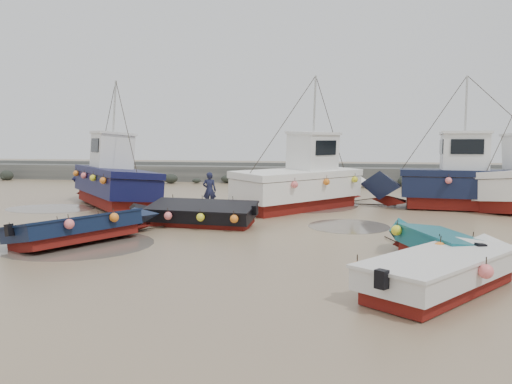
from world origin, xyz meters
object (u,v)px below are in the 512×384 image
at_px(cabin_boat_1, 307,180).
at_px(dinghy_2, 435,241).
at_px(dinghy_3, 450,266).
at_px(cabin_boat_2, 473,182).
at_px(cabin_boat_0, 110,178).
at_px(dinghy_4, 194,211).
at_px(dinghy_1, 87,225).
at_px(person, 210,209).

bearing_deg(cabin_boat_1, dinghy_2, -28.94).
bearing_deg(dinghy_3, cabin_boat_2, 113.07).
distance_m(dinghy_3, cabin_boat_0, 18.35).
bearing_deg(dinghy_4, cabin_boat_2, -54.61).
relative_size(dinghy_2, dinghy_3, 0.88).
bearing_deg(cabin_boat_1, dinghy_1, -87.14).
height_order(dinghy_1, dinghy_4, same).
bearing_deg(dinghy_4, cabin_boat_1, -29.52).
xyz_separation_m(dinghy_4, cabin_boat_1, (3.78, 5.59, 0.81)).
distance_m(dinghy_2, cabin_boat_2, 11.55).
bearing_deg(dinghy_3, person, 164.86).
distance_m(cabin_boat_2, person, 12.48).
bearing_deg(cabin_boat_2, cabin_boat_1, 103.80).
height_order(dinghy_2, cabin_boat_0, cabin_boat_0).
relative_size(dinghy_2, person, 2.90).
relative_size(dinghy_1, dinghy_2, 1.19).
height_order(dinghy_2, dinghy_3, same).
distance_m(dinghy_2, cabin_boat_1, 10.76).
relative_size(dinghy_1, dinghy_3, 1.04).
bearing_deg(cabin_boat_2, dinghy_4, 125.36).
height_order(cabin_boat_1, cabin_boat_2, same).
xyz_separation_m(dinghy_2, person, (-8.91, 8.75, -0.56)).
bearing_deg(person, cabin_boat_2, -179.52).
bearing_deg(cabin_boat_0, dinghy_1, -109.93).
relative_size(dinghy_1, dinghy_4, 0.93).
relative_size(dinghy_1, cabin_boat_1, 0.71).
height_order(cabin_boat_0, person, cabin_boat_0).
distance_m(dinghy_4, person, 4.64).
distance_m(dinghy_2, dinghy_3, 2.57).
height_order(dinghy_3, cabin_boat_2, cabin_boat_2).
relative_size(cabin_boat_0, cabin_boat_2, 0.74).
height_order(cabin_boat_0, cabin_boat_1, same).
xyz_separation_m(dinghy_1, cabin_boat_1, (6.18, 9.18, 0.81)).
bearing_deg(person, dinghy_3, 117.82).
bearing_deg(person, dinghy_2, 125.32).
bearing_deg(dinghy_4, dinghy_2, -112.67).
bearing_deg(dinghy_1, cabin_boat_2, 63.43).
distance_m(cabin_boat_1, cabin_boat_2, 7.79).
xyz_separation_m(dinghy_3, person, (-8.86, 11.32, -0.54)).
xyz_separation_m(dinghy_3, cabin_boat_2, (3.34, 13.63, 0.78)).
distance_m(dinghy_1, dinghy_3, 11.00).
xyz_separation_m(dinghy_3, cabin_boat_0, (-14.14, 11.67, 0.81)).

